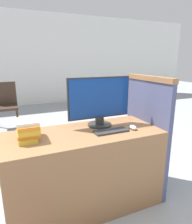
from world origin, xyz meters
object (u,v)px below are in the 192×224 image
at_px(book_stack, 28,130).
at_px(keyboard, 111,131).
at_px(mouse, 133,127).
at_px(far_chair, 6,103).
at_px(monitor, 100,102).

bearing_deg(book_stack, keyboard, -9.40).
xyz_separation_m(keyboard, book_stack, (-0.71, 0.12, 0.08)).
distance_m(keyboard, mouse, 0.22).
bearing_deg(far_chair, book_stack, -61.28).
height_order(keyboard, far_chair, far_chair).
relative_size(mouse, book_stack, 0.36).
xyz_separation_m(monitor, keyboard, (0.02, -0.21, -0.24)).
bearing_deg(keyboard, mouse, -5.81).
distance_m(mouse, far_chair, 3.15).
height_order(mouse, book_stack, book_stack).
bearing_deg(far_chair, monitor, -47.15).
bearing_deg(mouse, far_chair, 111.23).
relative_size(monitor, book_stack, 2.43).
bearing_deg(book_stack, monitor, 7.29).
distance_m(monitor, far_chair, 2.88).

